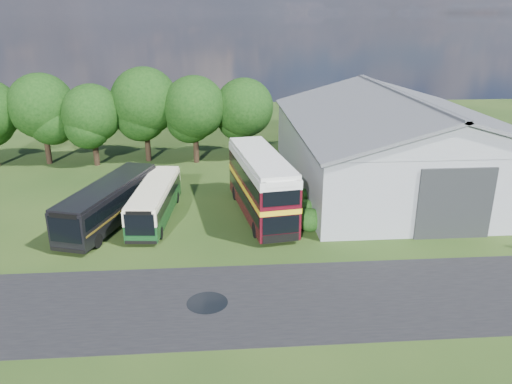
{
  "coord_description": "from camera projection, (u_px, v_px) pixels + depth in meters",
  "views": [
    {
      "loc": [
        -0.67,
        -26.04,
        14.51
      ],
      "look_at": [
        1.94,
        8.0,
        2.24
      ],
      "focal_mm": 35.0,
      "sensor_mm": 36.0,
      "label": 1
    }
  ],
  "objects": [
    {
      "name": "tree_right_b",
      "position": [
        244.0,
        108.0,
        50.78
      ],
      "size": [
        5.98,
        5.98,
        8.45
      ],
      "color": "black",
      "rests_on": "ground"
    },
    {
      "name": "puddle",
      "position": [
        207.0,
        303.0,
        26.47
      ],
      "size": [
        2.2,
        2.2,
        0.01
      ],
      "primitive_type": "cylinder",
      "color": "black",
      "rests_on": "ground"
    },
    {
      "name": "tree_mid",
      "position": [
        144.0,
        101.0,
        50.0
      ],
      "size": [
        6.8,
        6.8,
        9.6
      ],
      "color": "black",
      "rests_on": "ground"
    },
    {
      "name": "shrub_back",
      "position": [
        300.0,
        209.0,
        39.18
      ],
      "size": [
        1.8,
        1.8,
        1.8
      ],
      "primitive_type": "sphere",
      "color": "#194714",
      "rests_on": "ground"
    },
    {
      "name": "shrub_mid",
      "position": [
        305.0,
        219.0,
        37.3
      ],
      "size": [
        1.6,
        1.6,
        1.6
      ],
      "primitive_type": "sphere",
      "color": "#194714",
      "rests_on": "ground"
    },
    {
      "name": "bus_dark_single",
      "position": [
        109.0,
        203.0,
        35.99
      ],
      "size": [
        5.78,
        11.3,
        3.04
      ],
      "rotation": [
        0.0,
        0.0,
        -0.31
      ],
      "color": "black",
      "rests_on": "ground"
    },
    {
      "name": "storage_shed",
      "position": [
        396.0,
        137.0,
        44.06
      ],
      "size": [
        18.8,
        24.8,
        8.15
      ],
      "color": "gray",
      "rests_on": "ground"
    },
    {
      "name": "tree_left_b",
      "position": [
        92.0,
        114.0,
        48.73
      ],
      "size": [
        5.78,
        5.78,
        8.16
      ],
      "color": "black",
      "rests_on": "ground"
    },
    {
      "name": "bus_maroon_double",
      "position": [
        261.0,
        185.0,
        37.16
      ],
      "size": [
        4.48,
        11.52,
        4.82
      ],
      "rotation": [
        0.0,
        0.0,
        0.15
      ],
      "color": "black",
      "rests_on": "ground"
    },
    {
      "name": "asphalt_road",
      "position": [
        291.0,
        300.0,
        26.79
      ],
      "size": [
        60.0,
        8.0,
        0.02
      ],
      "primitive_type": "cube",
      "color": "black",
      "rests_on": "ground"
    },
    {
      "name": "tree_left_a",
      "position": [
        42.0,
        106.0,
        49.1
      ],
      "size": [
        6.46,
        6.46,
        9.12
      ],
      "color": "black",
      "rests_on": "ground"
    },
    {
      "name": "bus_green_single",
      "position": [
        155.0,
        201.0,
        36.79
      ],
      "size": [
        3.14,
        9.93,
        2.69
      ],
      "rotation": [
        0.0,
        0.0,
        -0.09
      ],
      "color": "black",
      "rests_on": "ground"
    },
    {
      "name": "tree_right_a",
      "position": [
        194.0,
        107.0,
        49.59
      ],
      "size": [
        6.26,
        6.26,
        8.83
      ],
      "color": "black",
      "rests_on": "ground"
    },
    {
      "name": "shrub_front",
      "position": [
        309.0,
        230.0,
        35.43
      ],
      "size": [
        1.7,
        1.7,
        1.7
      ],
      "primitive_type": "sphere",
      "color": "#194714",
      "rests_on": "ground"
    },
    {
      "name": "ground",
      "position": [
        234.0,
        274.0,
        29.39
      ],
      "size": [
        120.0,
        120.0,
        0.0
      ],
      "primitive_type": "plane",
      "color": "#193310",
      "rests_on": "ground"
    }
  ]
}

